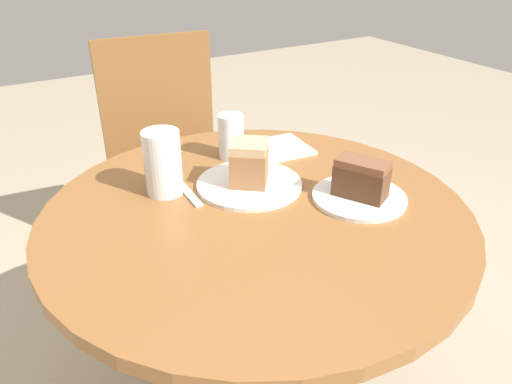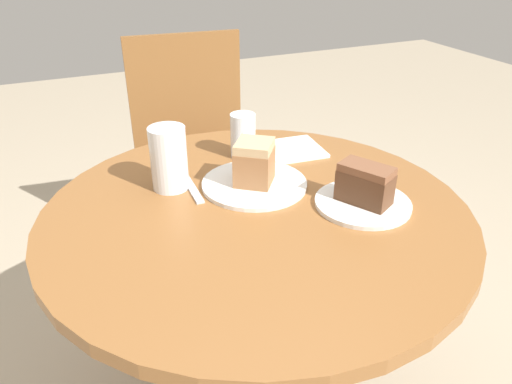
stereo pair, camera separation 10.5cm
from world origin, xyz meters
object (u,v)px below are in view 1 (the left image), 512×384
glass_lemonade (231,138)px  glass_water (163,167)px  cake_slice_near (249,163)px  plate_far (359,197)px  plate_near (249,184)px  cake_slice_far (361,178)px  chair (171,163)px

glass_lemonade → glass_water: (-0.22, -0.09, 0.01)m
glass_water → glass_lemonade: bearing=23.1°
cake_slice_near → plate_far: bearing=-44.8°
plate_near → cake_slice_far: (0.18, -0.18, 0.05)m
glass_lemonade → glass_water: bearing=-156.9°
cake_slice_far → glass_water: size_ratio=0.87×
chair → plate_far: size_ratio=4.43×
chair → plate_far: chair is taller
plate_far → cake_slice_far: bearing=180.0°
chair → cake_slice_near: chair is taller
cake_slice_far → plate_near: bearing=135.2°
chair → glass_lemonade: 0.64m
plate_near → cake_slice_near: bearing=-90.0°
glass_lemonade → cake_slice_far: bearing=-68.1°
glass_lemonade → plate_far: bearing=-68.1°
cake_slice_far → cake_slice_near: bearing=135.2°
cake_slice_far → glass_water: bearing=145.1°
plate_far → cake_slice_far: size_ratio=1.62×
chair → plate_far: 0.95m
plate_near → cake_slice_near: cake_slice_near is taller
chair → glass_water: size_ratio=6.27×
glass_water → cake_slice_near: bearing=-22.0°
cake_slice_near → glass_water: glass_water is taller
cake_slice_far → glass_water: 0.44m
chair → plate_near: chair is taller
chair → cake_slice_near: bearing=-90.2°
glass_water → cake_slice_far: bearing=-34.9°
chair → cake_slice_far: chair is taller
plate_far → glass_lemonade: size_ratio=1.81×
cake_slice_near → glass_lemonade: bearing=76.1°
plate_near → glass_lemonade: bearing=76.1°
chair → cake_slice_near: (-0.08, -0.73, 0.32)m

